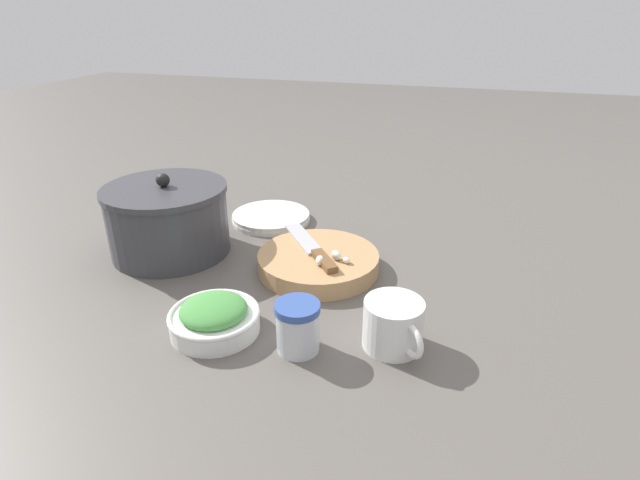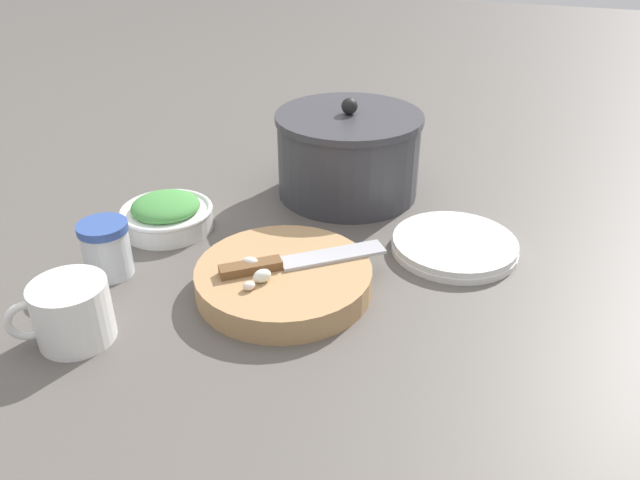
{
  "view_description": "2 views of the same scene",
  "coord_description": "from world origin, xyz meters",
  "views": [
    {
      "loc": [
        -0.89,
        -0.29,
        0.49
      ],
      "look_at": [
        -0.02,
        -0.02,
        0.06
      ],
      "focal_mm": 28.0,
      "sensor_mm": 36.0,
      "label": 1
    },
    {
      "loc": [
        0.25,
        -0.68,
        0.49
      ],
      "look_at": [
        -0.0,
        0.01,
        0.07
      ],
      "focal_mm": 35.0,
      "sensor_mm": 36.0,
      "label": 2
    }
  ],
  "objects": [
    {
      "name": "cutting_board",
      "position": [
        -0.04,
        -0.02,
        0.02
      ],
      "size": [
        0.24,
        0.24,
        0.04
      ],
      "color": "tan",
      "rests_on": "ground_plane"
    },
    {
      "name": "plate_stack",
      "position": [
        0.16,
        0.16,
        0.01
      ],
      "size": [
        0.19,
        0.19,
        0.02
      ],
      "color": "silver",
      "rests_on": "ground_plane"
    },
    {
      "name": "ground_plane",
      "position": [
        0.0,
        0.0,
        0.0
      ],
      "size": [
        5.0,
        5.0,
        0.0
      ],
      "primitive_type": "plane",
      "color": "#56514C"
    },
    {
      "name": "stock_pot",
      "position": [
        -0.06,
        0.31,
        0.07
      ],
      "size": [
        0.26,
        0.26,
        0.18
      ],
      "color": "#38383D",
      "rests_on": "ground_plane"
    },
    {
      "name": "coffee_mug",
      "position": [
        -0.24,
        -0.21,
        0.04
      ],
      "size": [
        0.11,
        0.1,
        0.08
      ],
      "color": "silver",
      "rests_on": "ground_plane"
    },
    {
      "name": "spice_jar",
      "position": [
        -0.29,
        -0.07,
        0.04
      ],
      "size": [
        0.07,
        0.07,
        0.08
      ],
      "color": "silver",
      "rests_on": "ground_plane"
    },
    {
      "name": "garlic_cloves",
      "position": [
        -0.07,
        -0.06,
        0.04
      ],
      "size": [
        0.06,
        0.07,
        0.02
      ],
      "color": "silver",
      "rests_on": "cutting_board"
    },
    {
      "name": "herb_bowl",
      "position": [
        -0.29,
        0.08,
        0.03
      ],
      "size": [
        0.15,
        0.15,
        0.06
      ],
      "color": "silver",
      "rests_on": "ground_plane"
    },
    {
      "name": "chef_knife",
      "position": [
        -0.03,
        -0.01,
        0.04
      ],
      "size": [
        0.2,
        0.17,
        0.01
      ],
      "rotation": [
        0.0,
        0.0,
        5.39
      ],
      "color": "brown",
      "rests_on": "cutting_board"
    }
  ]
}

